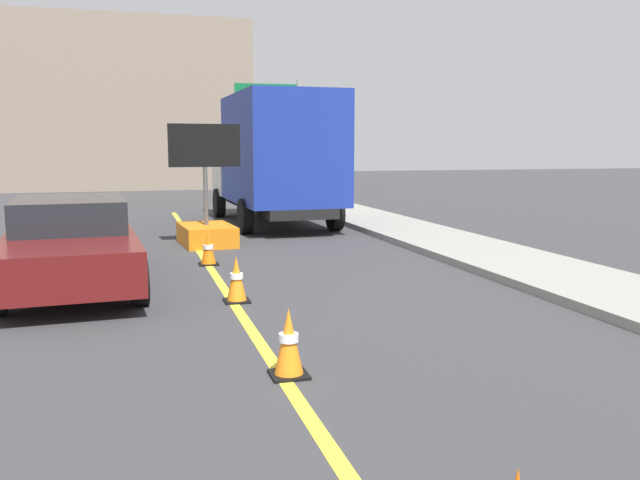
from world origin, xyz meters
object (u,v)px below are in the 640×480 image
Objects in this scene: pickup_car at (71,242)px; highway_guide_sign at (281,118)px; arrow_board_trailer at (206,223)px; traffic_cone_curbside at (208,249)px; traffic_cone_mid_lane at (289,343)px; box_truck at (275,157)px; traffic_cone_far_lane at (236,280)px.

highway_guide_sign is (7.08, 16.55, 2.72)m from pickup_car.
arrow_board_trailer reaches higher than traffic_cone_curbside.
highway_guide_sign is at bearing 77.66° from traffic_cone_mid_lane.
arrow_board_trailer is 0.54× the size of highway_guide_sign.
box_truck is (2.30, 3.37, 1.43)m from arrow_board_trailer.
box_truck is 1.36× the size of highway_guide_sign.
arrow_board_trailer is at bearing 84.50° from traffic_cone_curbside.
arrow_board_trailer is 4.09× the size of traffic_cone_far_lane.
box_truck is 6.75m from traffic_cone_curbside.
traffic_cone_mid_lane is 1.02× the size of traffic_cone_far_lane.
arrow_board_trailer reaches higher than traffic_cone_far_lane.
traffic_cone_far_lane is (2.34, -1.85, -0.37)m from pickup_car.
pickup_car is at bearing -113.15° from highway_guide_sign.
traffic_cone_mid_lane is at bearing -101.42° from box_truck.
traffic_cone_mid_lane is at bearing -89.84° from traffic_cone_far_lane.
highway_guide_sign is at bearing 75.56° from traffic_cone_far_lane.
traffic_cone_curbside is (-0.06, 6.36, -0.04)m from traffic_cone_mid_lane.
pickup_car is 2.66m from traffic_cone_curbside.
pickup_car is (-4.85, -7.32, -1.22)m from box_truck.
highway_guide_sign reaches higher than traffic_cone_curbside.
arrow_board_trailer is 4.33m from box_truck.
arrow_board_trailer is 4.55× the size of traffic_cone_curbside.
box_truck reaches higher than arrow_board_trailer.
traffic_cone_far_lane is (-2.51, -9.18, -1.59)m from box_truck.
traffic_cone_far_lane is at bearing -104.44° from highway_guide_sign.
traffic_cone_mid_lane is at bearing -102.34° from highway_guide_sign.
traffic_cone_far_lane is at bearing -92.06° from arrow_board_trailer.
traffic_cone_mid_lane is at bearing -65.14° from pickup_car.
pickup_car is 8.80× the size of traffic_cone_curbside.
highway_guide_sign reaches higher than arrow_board_trailer.
arrow_board_trailer is 4.02× the size of traffic_cone_mid_lane.
box_truck reaches higher than pickup_car.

